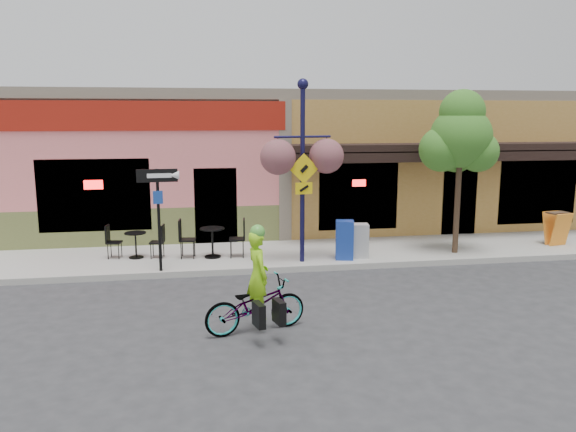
% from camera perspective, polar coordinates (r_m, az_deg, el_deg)
% --- Properties ---
extents(ground, '(90.00, 90.00, 0.00)m').
position_cam_1_polar(ground, '(13.50, 6.25, -6.06)').
color(ground, '#2D2D30').
rests_on(ground, ground).
extents(sidewalk, '(24.00, 3.00, 0.15)m').
position_cam_1_polar(sidewalk, '(15.35, 4.25, -3.74)').
color(sidewalk, '#9E9B93').
rests_on(sidewalk, ground).
extents(curb, '(24.00, 0.12, 0.15)m').
position_cam_1_polar(curb, '(13.99, 5.65, -5.15)').
color(curb, '#A8A59E').
rests_on(curb, ground).
extents(building, '(18.20, 8.20, 4.50)m').
position_cam_1_polar(building, '(20.34, 0.66, 5.94)').
color(building, '#ED7576').
rests_on(building, ground).
extents(bicycle, '(1.94, 1.07, 0.97)m').
position_cam_1_polar(bicycle, '(9.98, -3.33, -9.03)').
color(bicycle, maroon).
rests_on(bicycle, ground).
extents(cyclist_rider, '(0.50, 0.64, 1.56)m').
position_cam_1_polar(cyclist_rider, '(9.89, -3.06, -7.39)').
color(cyclist_rider, '#8DDC17').
rests_on(cyclist_rider, ground).
extents(lamp_post, '(1.49, 0.75, 4.49)m').
position_cam_1_polar(lamp_post, '(13.73, 1.48, 4.47)').
color(lamp_post, '#131239').
rests_on(lamp_post, sidewalk).
extents(one_way_sign, '(0.93, 0.26, 2.41)m').
position_cam_1_polar(one_way_sign, '(13.36, -12.98, -0.45)').
color(one_way_sign, black).
rests_on(one_way_sign, sidewalk).
extents(cafe_set_left, '(1.54, 0.93, 0.87)m').
position_cam_1_polar(cafe_set_left, '(14.88, -15.22, -2.50)').
color(cafe_set_left, black).
rests_on(cafe_set_left, sidewalk).
extents(cafe_set_right, '(1.74, 0.98, 1.01)m').
position_cam_1_polar(cafe_set_right, '(14.54, -7.69, -2.25)').
color(cafe_set_right, black).
rests_on(cafe_set_right, sidewalk).
extents(newspaper_box_blue, '(0.52, 0.49, 0.99)m').
position_cam_1_polar(newspaper_box_blue, '(14.32, 5.76, -2.43)').
color(newspaper_box_blue, navy).
rests_on(newspaper_box_blue, sidewalk).
extents(newspaper_box_grey, '(0.45, 0.42, 0.87)m').
position_cam_1_polar(newspaper_box_grey, '(14.56, 7.32, -2.49)').
color(newspaper_box_grey, '#A3A3A3').
rests_on(newspaper_box_grey, sidewalk).
extents(street_tree, '(1.78, 1.78, 4.33)m').
position_cam_1_polar(street_tree, '(15.32, 16.98, 4.32)').
color(street_tree, '#3D7A26').
rests_on(street_tree, sidewalk).
extents(sandwich_board, '(0.63, 0.51, 0.94)m').
position_cam_1_polar(sandwich_board, '(17.40, 26.01, -1.25)').
color(sandwich_board, orange).
rests_on(sandwich_board, sidewalk).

